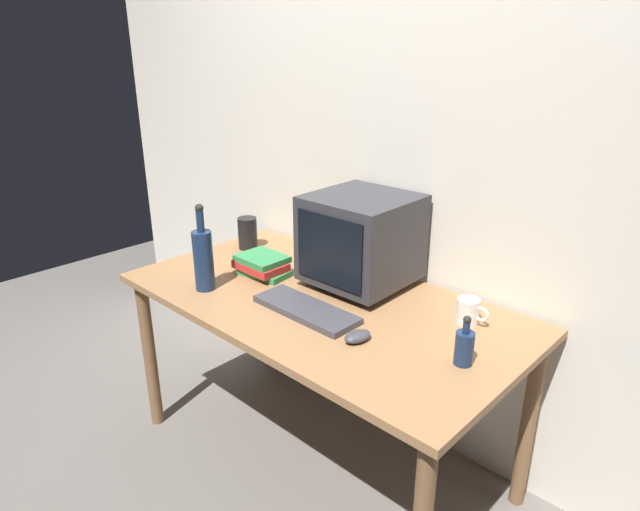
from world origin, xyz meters
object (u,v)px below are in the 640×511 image
object	(u,v)px
metal_canister	(248,233)
book_stack	(262,265)
bottle_tall	(203,258)
keyboard	(306,310)
bottle_short	(464,346)
crt_monitor	(361,239)
computer_mouse	(358,336)
mug	(468,311)

from	to	relation	value
metal_canister	book_stack	bearing A→B (deg)	-29.54
bottle_tall	metal_canister	xyz separation A→B (m)	(-0.24, 0.42, -0.06)
keyboard	bottle_tall	world-z (taller)	bottle_tall
bottle_short	keyboard	bearing A→B (deg)	-171.45
crt_monitor	bottle_tall	bearing A→B (deg)	-132.35
keyboard	computer_mouse	xyz separation A→B (m)	(0.27, -0.03, 0.01)
computer_mouse	bottle_tall	world-z (taller)	bottle_tall
computer_mouse	bottle_tall	bearing A→B (deg)	-161.51
keyboard	bottle_short	size ratio (longest dim) A/B	2.56
bottle_short	metal_canister	xyz separation A→B (m)	(-1.26, 0.20, 0.01)
crt_monitor	bottle_short	xyz separation A→B (m)	(0.61, -0.24, -0.13)
mug	metal_canister	size ratio (longest dim) A/B	0.80
crt_monitor	keyboard	size ratio (longest dim) A/B	0.94
crt_monitor	metal_canister	size ratio (longest dim) A/B	2.63
computer_mouse	book_stack	world-z (taller)	book_stack
crt_monitor	mug	world-z (taller)	crt_monitor
crt_monitor	bottle_short	world-z (taller)	crt_monitor
computer_mouse	mug	bearing A→B (deg)	72.04
bottle_tall	bottle_short	size ratio (longest dim) A/B	2.14
mug	bottle_short	bearing A→B (deg)	-63.41
computer_mouse	bottle_tall	distance (m)	0.72
bottle_short	book_stack	size ratio (longest dim) A/B	0.71
mug	metal_canister	world-z (taller)	metal_canister
crt_monitor	book_stack	bearing A→B (deg)	-149.92
computer_mouse	metal_canister	distance (m)	1.00
book_stack	mug	bearing A→B (deg)	14.25
crt_monitor	bottle_tall	world-z (taller)	crt_monitor
bottle_short	book_stack	bearing A→B (deg)	178.13
bottle_short	bottle_tall	bearing A→B (deg)	-168.03
keyboard	bottle_short	world-z (taller)	bottle_short
computer_mouse	book_stack	xyz separation A→B (m)	(-0.65, 0.15, 0.03)
mug	bottle_tall	bearing A→B (deg)	-152.79
keyboard	metal_canister	bearing A→B (deg)	157.45
metal_canister	computer_mouse	bearing A→B (deg)	-18.56
bottle_tall	book_stack	distance (m)	0.27
crt_monitor	keyboard	world-z (taller)	crt_monitor
keyboard	mug	xyz separation A→B (m)	(0.47, 0.34, 0.03)
crt_monitor	metal_canister	distance (m)	0.67
crt_monitor	bottle_tall	distance (m)	0.62
mug	keyboard	bearing A→B (deg)	-144.29
keyboard	computer_mouse	distance (m)	0.27
crt_monitor	computer_mouse	world-z (taller)	crt_monitor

